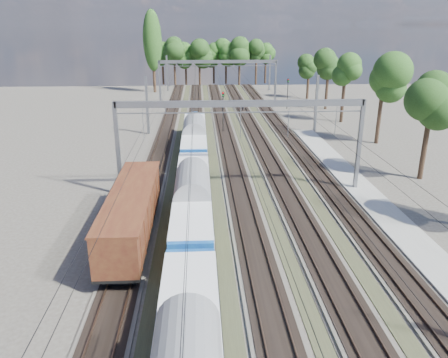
{
  "coord_description": "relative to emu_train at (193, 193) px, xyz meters",
  "views": [
    {
      "loc": [
        -3.82,
        -9.84,
        15.54
      ],
      "look_at": [
        -1.77,
        26.03,
        2.8
      ],
      "focal_mm": 35.0,
      "sensor_mm": 36.0,
      "label": 1
    }
  ],
  "objects": [
    {
      "name": "catenary",
      "position": [
        4.83,
        29.28,
        3.85
      ],
      "size": [
        25.65,
        130.0,
        9.0
      ],
      "color": "slate",
      "rests_on": "ground"
    },
    {
      "name": "poplar",
      "position": [
        -10.0,
        74.59,
        9.34
      ],
      "size": [
        4.4,
        4.4,
        19.04
      ],
      "color": "black",
      "rests_on": "ground"
    },
    {
      "name": "signal_near",
      "position": [
        4.23,
        31.71,
        1.36
      ],
      "size": [
        0.39,
        0.36,
        6.18
      ],
      "rotation": [
        0.0,
        0.0,
        -0.06
      ],
      "color": "black",
      "rests_on": "ground"
    },
    {
      "name": "emu_train",
      "position": [
        0.0,
        0.0,
        0.0
      ],
      "size": [
        2.96,
        62.6,
        4.33
      ],
      "color": "black",
      "rests_on": "ground"
    },
    {
      "name": "platform",
      "position": [
        16.5,
        -3.41,
        -2.4
      ],
      "size": [
        3.0,
        70.0,
        0.3
      ],
      "primitive_type": "cube",
      "color": "gray",
      "rests_on": "ground"
    },
    {
      "name": "signal_far",
      "position": [
        17.78,
        50.89,
        1.11
      ],
      "size": [
        0.39,
        0.36,
        5.78
      ],
      "rotation": [
        0.0,
        0.0,
        -0.21
      ],
      "color": "black",
      "rests_on": "ground"
    },
    {
      "name": "tree_belt",
      "position": [
        12.42,
        68.67,
        5.1
      ],
      "size": [
        39.51,
        98.55,
        10.85
      ],
      "color": "black",
      "rests_on": "ground"
    },
    {
      "name": "track_bed",
      "position": [
        4.5,
        21.59,
        -2.45
      ],
      "size": [
        21.0,
        130.0,
        0.34
      ],
      "color": "#47423A",
      "rests_on": "ground"
    },
    {
      "name": "freight_boxcar",
      "position": [
        -4.5,
        -3.02,
        -0.22
      ],
      "size": [
        3.07,
        14.81,
        3.82
      ],
      "color": "black",
      "rests_on": "ground"
    },
    {
      "name": "worker",
      "position": [
        8.99,
        49.03,
        -1.7
      ],
      "size": [
        0.42,
        0.62,
        1.69
      ],
      "primitive_type": "imported",
      "rotation": [
        0.0,
        0.0,
        1.55
      ],
      "color": "black",
      "rests_on": "ground"
    }
  ]
}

